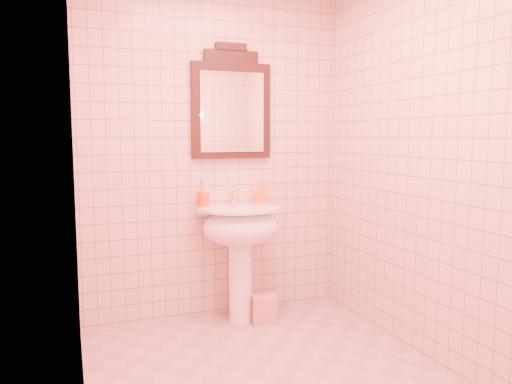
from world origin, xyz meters
name	(u,v)px	position (x,y,z in m)	size (l,w,h in m)	color
floor	(269,377)	(0.00, 0.00, 0.00)	(2.20, 2.20, 0.00)	tan
back_wall	(214,154)	(0.00, 1.10, 1.25)	(2.00, 0.02, 2.50)	beige
pedestal_sink	(241,235)	(0.13, 0.87, 0.66)	(0.58, 0.58, 0.86)	white
faucet	(235,198)	(0.13, 1.01, 0.92)	(0.04, 0.16, 0.11)	white
mirror	(231,106)	(0.13, 1.07, 1.61)	(0.61, 0.06, 0.85)	black
toothbrush_cup	(203,199)	(-0.11, 1.02, 0.92)	(0.09, 0.09, 0.20)	red
soap_dispenser	(261,193)	(0.34, 1.01, 0.94)	(0.07, 0.07, 0.16)	orange
towel	(264,310)	(0.28, 0.78, 0.10)	(0.17, 0.11, 0.21)	#EB978A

